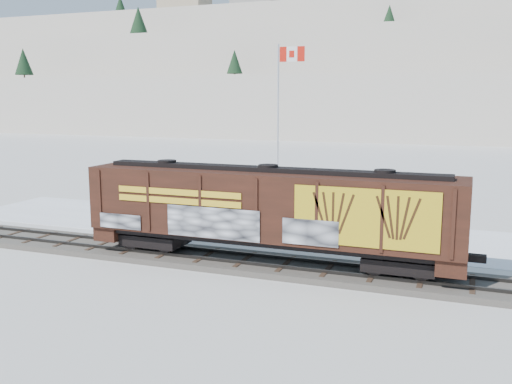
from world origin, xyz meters
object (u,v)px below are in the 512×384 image
at_px(flagpole, 279,150).
at_px(car_white, 346,221).
at_px(car_dark, 323,222).
at_px(car_silver, 194,215).
at_px(hopper_railcar, 268,208).

xyz_separation_m(flagpole, car_white, (6.03, -5.74, -3.45)).
bearing_deg(car_dark, car_silver, 109.01).
height_order(hopper_railcar, car_silver, hopper_railcar).
bearing_deg(car_dark, flagpole, 48.68).
relative_size(flagpole, car_silver, 2.80).
height_order(hopper_railcar, flagpole, flagpole).
bearing_deg(hopper_railcar, car_white, 75.89).
distance_m(flagpole, car_white, 9.01).
relative_size(hopper_railcar, flagpole, 1.52).
relative_size(flagpole, car_dark, 2.53).
bearing_deg(flagpole, hopper_railcar, -73.48).
height_order(car_white, car_dark, car_white).
height_order(car_silver, car_white, car_white).
distance_m(car_silver, car_dark, 7.84).
bearing_deg(flagpole, car_silver, -112.52).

